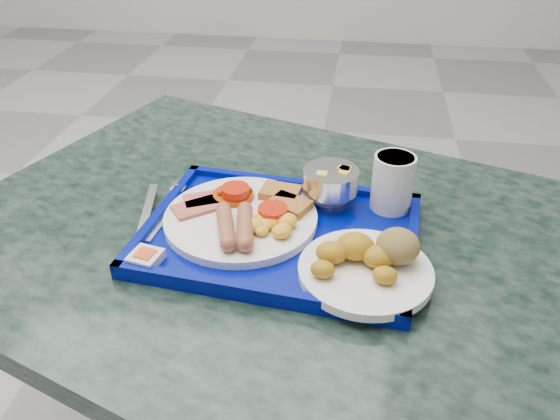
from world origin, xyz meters
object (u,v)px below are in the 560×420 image
tray (280,235)px  table (303,324)px  bread_plate (369,262)px  main_plate (245,216)px  juice_cup (393,181)px  fruit_bowl (331,181)px

tray → table: bearing=12.3°
table → bread_plate: (0.09, -0.08, 0.21)m
main_plate → bread_plate: bearing=-26.2°
table → juice_cup: 0.29m
table → bread_plate: bread_plate is taller
table → fruit_bowl: (0.03, 0.09, 0.24)m
table → tray: (-0.04, -0.01, 0.19)m
tray → bread_plate: bearing=-29.6°
main_plate → bread_plate: size_ratio=1.30×
table → bread_plate: 0.25m
table → bread_plate: bearing=-41.6°
tray → fruit_bowl: fruit_bowl is taller
bread_plate → fruit_bowl: (-0.07, 0.17, 0.02)m
tray → main_plate: bearing=162.6°
table → main_plate: main_plate is taller
bread_plate → main_plate: bearing=153.8°
tray → bread_plate: bread_plate is taller
bread_plate → fruit_bowl: bearing=110.7°
tray → bread_plate: size_ratio=2.37×
table → main_plate: 0.23m
bread_plate → table: bearing=138.4°
fruit_bowl → juice_cup: bearing=0.3°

